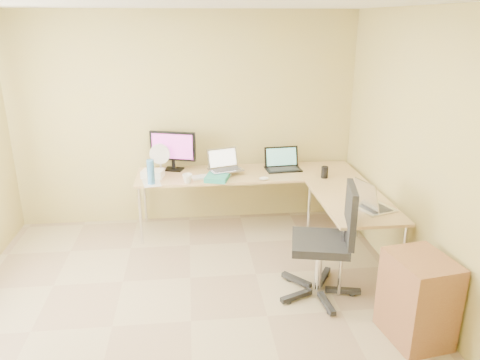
{
  "coord_description": "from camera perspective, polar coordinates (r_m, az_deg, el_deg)",
  "views": [
    {
      "loc": [
        0.05,
        -3.43,
        2.49
      ],
      "look_at": [
        0.55,
        1.1,
        0.9
      ],
      "focal_mm": 34.73,
      "sensor_mm": 36.0,
      "label": 1
    }
  ],
  "objects": [
    {
      "name": "black_cup",
      "position": [
        5.48,
        10.35,
        0.93
      ],
      "size": [
        0.08,
        0.08,
        0.14
      ],
      "primitive_type": "cylinder",
      "rotation": [
        0.0,
        0.0,
        -0.02
      ],
      "color": "black",
      "rests_on": "desk_main"
    },
    {
      "name": "keyboard",
      "position": [
        5.47,
        -3.55,
        0.53
      ],
      "size": [
        0.48,
        0.25,
        0.02
      ],
      "primitive_type": "cube",
      "rotation": [
        0.0,
        0.0,
        0.28
      ],
      "color": "silver",
      "rests_on": "desk_main"
    },
    {
      "name": "wall_right",
      "position": [
        4.17,
        23.48,
        1.01
      ],
      "size": [
        0.0,
        4.5,
        4.5
      ],
      "primitive_type": "plane",
      "rotation": [
        1.57,
        0.0,
        -1.57
      ],
      "color": "tan",
      "rests_on": "ground"
    },
    {
      "name": "desk_return",
      "position": [
        5.05,
        13.47,
        -6.2
      ],
      "size": [
        0.7,
        1.3,
        0.73
      ],
      "primitive_type": "cube",
      "color": "tan",
      "rests_on": "ground"
    },
    {
      "name": "cd_stack",
      "position": [
        5.29,
        -3.15,
        -0.08
      ],
      "size": [
        0.12,
        0.12,
        0.03
      ],
      "primitive_type": "cylinder",
      "rotation": [
        0.0,
        0.0,
        -0.03
      ],
      "color": "white",
      "rests_on": "desk_main"
    },
    {
      "name": "white_box",
      "position": [
        5.51,
        -10.67,
        0.76
      ],
      "size": [
        0.28,
        0.23,
        0.09
      ],
      "primitive_type": "cube",
      "rotation": [
        0.0,
        0.0,
        -0.24
      ],
      "color": "white",
      "rests_on": "desk_main"
    },
    {
      "name": "desk_main",
      "position": [
        5.73,
        0.92,
        -2.53
      ],
      "size": [
        2.65,
        0.7,
        0.73
      ],
      "primitive_type": "cube",
      "color": "tan",
      "rests_on": "ground"
    },
    {
      "name": "mouse",
      "position": [
        5.34,
        2.94,
        0.19
      ],
      "size": [
        0.13,
        0.11,
        0.04
      ],
      "primitive_type": "ellipsoid",
      "rotation": [
        0.0,
        0.0,
        -0.38
      ],
      "color": "white",
      "rests_on": "desk_main"
    },
    {
      "name": "papers",
      "position": [
        5.33,
        -10.79,
        -0.37
      ],
      "size": [
        0.24,
        0.3,
        0.01
      ],
      "primitive_type": "cube",
      "rotation": [
        0.0,
        0.0,
        0.18
      ],
      "color": "silver",
      "rests_on": "desk_main"
    },
    {
      "name": "floor",
      "position": [
        4.24,
        -6.04,
        -16.86
      ],
      "size": [
        4.5,
        4.5,
        0.0
      ],
      "primitive_type": "plane",
      "color": "tan",
      "rests_on": "ground"
    },
    {
      "name": "mug",
      "position": [
        5.27,
        -6.49,
        0.2
      ],
      "size": [
        0.14,
        0.14,
        0.11
      ],
      "primitive_type": "imported",
      "rotation": [
        0.0,
        0.0,
        -0.35
      ],
      "color": "white",
      "rests_on": "desk_main"
    },
    {
      "name": "water_bottle",
      "position": [
        5.26,
        -10.91,
        0.96
      ],
      "size": [
        0.09,
        0.09,
        0.29
      ],
      "primitive_type": "cylinder",
      "rotation": [
        0.0,
        0.0,
        -0.18
      ],
      "color": "teal",
      "rests_on": "desk_main"
    },
    {
      "name": "laptop_center",
      "position": [
        5.47,
        -1.79,
        2.43
      ],
      "size": [
        0.45,
        0.39,
        0.25
      ],
      "primitive_type": "cube",
      "rotation": [
        0.0,
        0.0,
        0.31
      ],
      "color": "#9D9DB0",
      "rests_on": "desk_main"
    },
    {
      "name": "desk_fan",
      "position": [
        5.72,
        -9.75,
        2.68
      ],
      "size": [
        0.27,
        0.27,
        0.31
      ],
      "primitive_type": "cylinder",
      "rotation": [
        0.0,
        0.0,
        -0.12
      ],
      "color": "white",
      "rests_on": "desk_main"
    },
    {
      "name": "book_stack",
      "position": [
        5.38,
        -2.77,
        0.41
      ],
      "size": [
        0.33,
        0.39,
        0.06
      ],
      "primitive_type": "cube",
      "rotation": [
        0.0,
        0.0,
        -0.28
      ],
      "color": "#268A75",
      "rests_on": "desk_main"
    },
    {
      "name": "cabinet",
      "position": [
        4.1,
        20.98,
        -13.49
      ],
      "size": [
        0.5,
        0.59,
        0.73
      ],
      "primitive_type": "cube",
      "rotation": [
        0.0,
        0.0,
        0.16
      ],
      "color": "#AA6B2E",
      "rests_on": "ground"
    },
    {
      "name": "wall_back",
      "position": [
        5.8,
        -6.7,
        7.27
      ],
      "size": [
        4.5,
        0.0,
        4.5
      ],
      "primitive_type": "plane",
      "rotation": [
        1.57,
        0.0,
        0.0
      ],
      "color": "tan",
      "rests_on": "ground"
    },
    {
      "name": "office_chair",
      "position": [
        4.39,
        9.77,
        -8.01
      ],
      "size": [
        0.8,
        0.8,
        1.11
      ],
      "primitive_type": "cube",
      "rotation": [
        0.0,
        0.0,
        -0.23
      ],
      "color": "black",
      "rests_on": "ground"
    },
    {
      "name": "ceiling",
      "position": [
        3.43,
        -7.65,
        20.91
      ],
      "size": [
        4.5,
        4.5,
        0.0
      ],
      "primitive_type": "plane",
      "rotation": [
        3.14,
        0.0,
        0.0
      ],
      "color": "white",
      "rests_on": "ground"
    },
    {
      "name": "laptop_black",
      "position": [
        5.69,
        5.36,
        2.55
      ],
      "size": [
        0.45,
        0.34,
        0.27
      ],
      "primitive_type": "cube",
      "rotation": [
        0.0,
        0.0,
        0.07
      ],
      "color": "black",
      "rests_on": "desk_main"
    },
    {
      "name": "monitor",
      "position": [
        5.69,
        -8.23,
        3.56
      ],
      "size": [
        0.59,
        0.34,
        0.48
      ],
      "primitive_type": "cube",
      "rotation": [
        0.0,
        0.0,
        -0.3
      ],
      "color": "black",
      "rests_on": "desk_main"
    },
    {
      "name": "laptop_return",
      "position": [
        4.67,
        16.42,
        -2.08
      ],
      "size": [
        0.45,
        0.4,
        0.25
      ],
      "primitive_type": "cube",
      "rotation": [
        0.0,
        0.0,
        1.9
      ],
      "color": "silver",
      "rests_on": "desk_return"
    }
  ]
}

